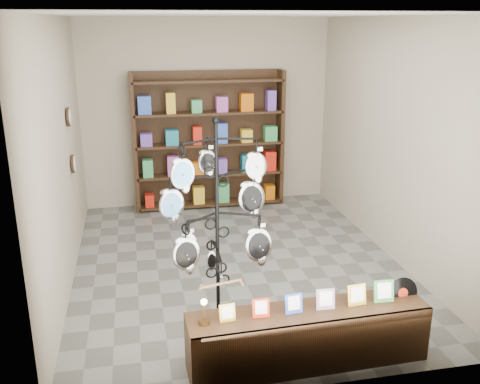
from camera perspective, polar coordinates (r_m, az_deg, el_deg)
The scene contains 6 objects.
ground at distance 6.86m, azimuth -0.34°, elevation -7.55°, with size 5.00×5.00×0.00m, color slate.
room_envelope at distance 6.30m, azimuth -0.37°, elevation 7.86°, with size 5.00×5.00×5.00m.
display_tree at distance 4.95m, azimuth -2.47°, elevation -2.26°, with size 1.10×1.00×2.15m.
front_shelf at distance 4.94m, azimuth 7.28°, elevation -15.04°, with size 2.16×0.50×0.76m.
back_shelving at distance 8.68m, azimuth -3.31°, elevation 5.05°, with size 2.42×0.36×2.20m.
wall_clocks at distance 7.08m, azimuth -17.60°, elevation 5.24°, with size 0.03×0.24×0.84m.
Camera 1 is at (-1.20, -6.09, 2.93)m, focal length 40.00 mm.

